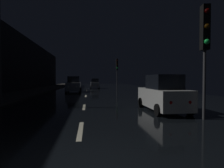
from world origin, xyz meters
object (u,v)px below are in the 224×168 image
object	(u,v)px
car_distant_taillights	(95,84)
car_parked_right_near	(163,94)
traffic_light_near_right	(205,37)
streetlamp_overhead	(7,29)
traffic_light_far_right	(117,67)
car_approaching_headlights	(74,85)

from	to	relation	value
car_distant_taillights	car_parked_right_near	bearing A→B (deg)	-173.53
traffic_light_near_right	car_parked_right_near	bearing A→B (deg)	-147.66
streetlamp_overhead	car_distant_taillights	xyz separation A→B (m)	(6.36, 21.92, -4.08)
traffic_light_near_right	car_distant_taillights	bearing A→B (deg)	-161.91
traffic_light_far_right	streetlamp_overhead	bearing A→B (deg)	-35.59
traffic_light_far_right	car_approaching_headlights	world-z (taller)	traffic_light_far_right
car_approaching_headlights	car_parked_right_near	xyz separation A→B (m)	(6.05, -15.63, -0.08)
traffic_light_far_right	car_parked_right_near	distance (m)	20.65
car_parked_right_near	car_approaching_headlights	bearing A→B (deg)	21.16
traffic_light_near_right	car_parked_right_near	distance (m)	3.56
traffic_light_far_right	car_approaching_headlights	distance (m)	8.83
car_approaching_headlights	car_distant_taillights	distance (m)	9.73
traffic_light_near_right	car_distant_taillights	xyz separation A→B (m)	(-3.71, 27.02, -2.69)
traffic_light_far_right	car_approaching_headlights	xyz separation A→B (m)	(-6.85, -4.79, -2.85)
traffic_light_far_right	traffic_light_near_right	distance (m)	22.63
traffic_light_near_right	streetlamp_overhead	world-z (taller)	streetlamp_overhead
traffic_light_near_right	car_approaching_headlights	bearing A→B (deg)	-148.46
car_approaching_headlights	traffic_light_far_right	bearing A→B (deg)	124.95
streetlamp_overhead	car_parked_right_near	distance (m)	10.43
traffic_light_far_right	streetlamp_overhead	distance (m)	20.20
car_approaching_headlights	car_distant_taillights	size ratio (longest dim) A/B	1.14
streetlamp_overhead	car_distant_taillights	world-z (taller)	streetlamp_overhead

